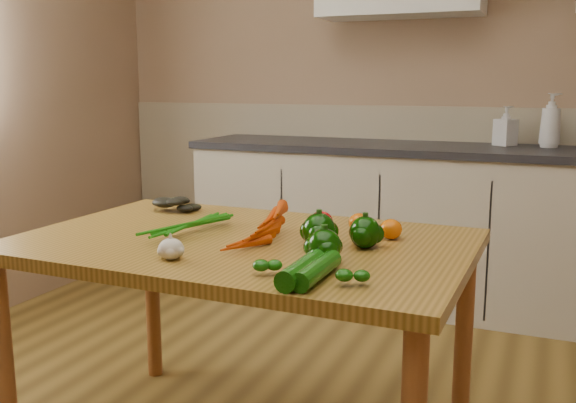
{
  "coord_description": "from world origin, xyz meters",
  "views": [
    {
      "loc": [
        0.75,
        -1.35,
        1.24
      ],
      "look_at": [
        -0.09,
        0.67,
        0.83
      ],
      "focal_mm": 40.0,
      "sensor_mm": 36.0,
      "label": 1
    }
  ],
  "objects_px": {
    "zucchini_b": "(302,270)",
    "pepper_a": "(319,231)",
    "pepper_c": "(324,246)",
    "tomato_b": "(359,223)",
    "garlic_bulb": "(171,249)",
    "carrot_bunch": "(242,227)",
    "tomato_a": "(321,222)",
    "soap_bottle_b": "(506,126)",
    "zucchini_a": "(317,270)",
    "soap_bottle_a": "(551,120)",
    "table": "(243,264)",
    "pepper_b": "(365,232)",
    "tomato_c": "(391,229)",
    "leafy_greens": "(171,198)"
  },
  "relations": [
    {
      "from": "garlic_bulb",
      "to": "tomato_a",
      "type": "distance_m",
      "value": 0.54
    },
    {
      "from": "table",
      "to": "zucchini_a",
      "type": "xyz_separation_m",
      "value": [
        0.37,
        -0.32,
        0.11
      ]
    },
    {
      "from": "pepper_a",
      "to": "tomato_a",
      "type": "relative_size",
      "value": 1.29
    },
    {
      "from": "soap_bottle_b",
      "to": "pepper_a",
      "type": "bearing_deg",
      "value": 114.61
    },
    {
      "from": "soap_bottle_a",
      "to": "leafy_greens",
      "type": "height_order",
      "value": "soap_bottle_a"
    },
    {
      "from": "pepper_a",
      "to": "tomato_b",
      "type": "height_order",
      "value": "pepper_a"
    },
    {
      "from": "pepper_b",
      "to": "pepper_c",
      "type": "height_order",
      "value": "same"
    },
    {
      "from": "tomato_c",
      "to": "zucchini_b",
      "type": "relative_size",
      "value": 0.32
    },
    {
      "from": "garlic_bulb",
      "to": "zucchini_a",
      "type": "xyz_separation_m",
      "value": [
        0.44,
        -0.02,
        -0.0
      ]
    },
    {
      "from": "pepper_a",
      "to": "tomato_a",
      "type": "distance_m",
      "value": 0.19
    },
    {
      "from": "tomato_c",
      "to": "zucchini_a",
      "type": "xyz_separation_m",
      "value": [
        -0.07,
        -0.49,
        -0.01
      ]
    },
    {
      "from": "table",
      "to": "zucchini_a",
      "type": "relative_size",
      "value": 6.1
    },
    {
      "from": "carrot_bunch",
      "to": "tomato_a",
      "type": "relative_size",
      "value": 3.32
    },
    {
      "from": "carrot_bunch",
      "to": "pepper_c",
      "type": "bearing_deg",
      "value": -26.07
    },
    {
      "from": "tomato_b",
      "to": "zucchini_a",
      "type": "height_order",
      "value": "tomato_b"
    },
    {
      "from": "tomato_a",
      "to": "tomato_b",
      "type": "xyz_separation_m",
      "value": [
        0.11,
        0.06,
        -0.0
      ]
    },
    {
      "from": "zucchini_b",
      "to": "pepper_a",
      "type": "bearing_deg",
      "value": 102.59
    },
    {
      "from": "table",
      "to": "garlic_bulb",
      "type": "bearing_deg",
      "value": -103.59
    },
    {
      "from": "garlic_bulb",
      "to": "pepper_c",
      "type": "distance_m",
      "value": 0.43
    },
    {
      "from": "pepper_c",
      "to": "tomato_b",
      "type": "xyz_separation_m",
      "value": [
        -0.02,
        0.39,
        -0.02
      ]
    },
    {
      "from": "carrot_bunch",
      "to": "leafy_greens",
      "type": "height_order",
      "value": "leafy_greens"
    },
    {
      "from": "soap_bottle_b",
      "to": "zucchini_b",
      "type": "xyz_separation_m",
      "value": [
        -0.31,
        -2.24,
        -0.23
      ]
    },
    {
      "from": "carrot_bunch",
      "to": "tomato_a",
      "type": "xyz_separation_m",
      "value": [
        0.21,
        0.16,
        0.0
      ]
    },
    {
      "from": "garlic_bulb",
      "to": "zucchini_b",
      "type": "height_order",
      "value": "garlic_bulb"
    },
    {
      "from": "soap_bottle_a",
      "to": "garlic_bulb",
      "type": "distance_m",
      "value": 2.39
    },
    {
      "from": "table",
      "to": "pepper_a",
      "type": "relative_size",
      "value": 13.98
    },
    {
      "from": "pepper_c",
      "to": "garlic_bulb",
      "type": "bearing_deg",
      "value": -162.57
    },
    {
      "from": "garlic_bulb",
      "to": "zucchini_b",
      "type": "xyz_separation_m",
      "value": [
        0.41,
        -0.04,
        -0.0
      ]
    },
    {
      "from": "table",
      "to": "tomato_c",
      "type": "relative_size",
      "value": 20.23
    },
    {
      "from": "soap_bottle_b",
      "to": "zucchini_a",
      "type": "xyz_separation_m",
      "value": [
        -0.27,
        -2.22,
        -0.23
      ]
    },
    {
      "from": "soap_bottle_a",
      "to": "soap_bottle_b",
      "type": "relative_size",
      "value": 1.33
    },
    {
      "from": "zucchini_a",
      "to": "zucchini_b",
      "type": "relative_size",
      "value": 1.05
    },
    {
      "from": "soap_bottle_b",
      "to": "pepper_c",
      "type": "xyz_separation_m",
      "value": [
        -0.31,
        -2.07,
        -0.21
      ]
    },
    {
      "from": "pepper_c",
      "to": "tomato_b",
      "type": "bearing_deg",
      "value": 92.53
    },
    {
      "from": "tomato_a",
      "to": "pepper_b",
      "type": "bearing_deg",
      "value": -34.98
    },
    {
      "from": "pepper_c",
      "to": "zucchini_a",
      "type": "height_order",
      "value": "pepper_c"
    },
    {
      "from": "soap_bottle_a",
      "to": "pepper_b",
      "type": "xyz_separation_m",
      "value": [
        -0.47,
        -1.85,
        -0.24
      ]
    },
    {
      "from": "tomato_b",
      "to": "zucchini_a",
      "type": "relative_size",
      "value": 0.3
    },
    {
      "from": "soap_bottle_a",
      "to": "soap_bottle_b",
      "type": "distance_m",
      "value": 0.23
    },
    {
      "from": "garlic_bulb",
      "to": "pepper_b",
      "type": "relative_size",
      "value": 0.76
    },
    {
      "from": "soap_bottle_b",
      "to": "tomato_a",
      "type": "xyz_separation_m",
      "value": [
        -0.44,
        -1.74,
        -0.22
      ]
    },
    {
      "from": "soap_bottle_a",
      "to": "leafy_greens",
      "type": "xyz_separation_m",
      "value": [
        -1.31,
        -1.61,
        -0.24
      ]
    },
    {
      "from": "table",
      "to": "pepper_a",
      "type": "xyz_separation_m",
      "value": [
        0.26,
        -0.01,
        0.13
      ]
    },
    {
      "from": "leafy_greens",
      "to": "tomato_c",
      "type": "distance_m",
      "value": 0.89
    },
    {
      "from": "zucchini_a",
      "to": "leafy_greens",
      "type": "bearing_deg",
      "value": 143.51
    },
    {
      "from": "pepper_a",
      "to": "pepper_b",
      "type": "xyz_separation_m",
      "value": [
        0.13,
        0.05,
        -0.0
      ]
    },
    {
      "from": "tomato_a",
      "to": "tomato_b",
      "type": "relative_size",
      "value": 1.13
    },
    {
      "from": "leafy_greens",
      "to": "carrot_bunch",
      "type": "bearing_deg",
      "value": -32.16
    },
    {
      "from": "table",
      "to": "pepper_b",
      "type": "xyz_separation_m",
      "value": [
        0.39,
        0.04,
        0.13
      ]
    },
    {
      "from": "carrot_bunch",
      "to": "leafy_greens",
      "type": "bearing_deg",
      "value": 148.84
    }
  ]
}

